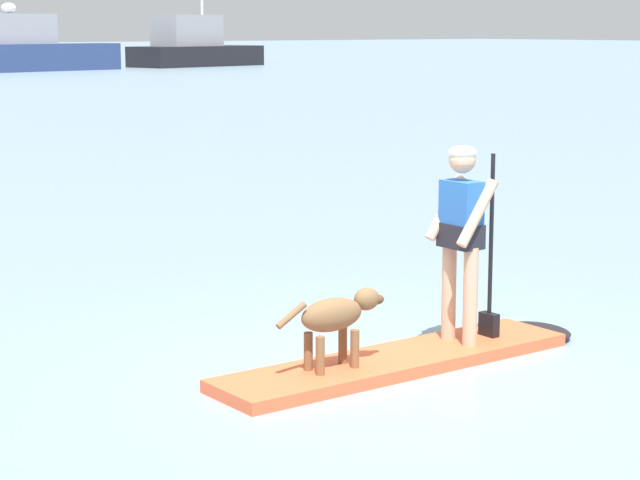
{
  "coord_description": "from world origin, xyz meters",
  "views": [
    {
      "loc": [
        -6.09,
        -7.0,
        2.69
      ],
      "look_at": [
        0.0,
        1.0,
        0.9
      ],
      "focal_mm": 66.97,
      "sensor_mm": 36.0,
      "label": 1
    }
  ],
  "objects_px": {
    "moored_boat_starboard": "(21,50)",
    "moored_boat_outer": "(194,47)",
    "person_paddler": "(462,229)",
    "dog": "(337,317)",
    "paddleboard": "(417,357)"
  },
  "relations": [
    {
      "from": "moored_boat_starboard",
      "to": "moored_boat_outer",
      "type": "xyz_separation_m",
      "value": [
        13.78,
        2.22,
        -0.01
      ]
    },
    {
      "from": "moored_boat_outer",
      "to": "person_paddler",
      "type": "bearing_deg",
      "value": -119.65
    },
    {
      "from": "person_paddler",
      "to": "moored_boat_outer",
      "type": "bearing_deg",
      "value": 60.35
    },
    {
      "from": "dog",
      "to": "moored_boat_outer",
      "type": "height_order",
      "value": "moored_boat_outer"
    },
    {
      "from": "dog",
      "to": "moored_boat_outer",
      "type": "relative_size",
      "value": 0.1
    },
    {
      "from": "person_paddler",
      "to": "dog",
      "type": "xyz_separation_m",
      "value": [
        -1.3,
        0.02,
        -0.55
      ]
    },
    {
      "from": "person_paddler",
      "to": "dog",
      "type": "distance_m",
      "value": 1.41
    },
    {
      "from": "person_paddler",
      "to": "dog",
      "type": "relative_size",
      "value": 1.62
    },
    {
      "from": "person_paddler",
      "to": "moored_boat_starboard",
      "type": "distance_m",
      "value": 67.84
    },
    {
      "from": "paddleboard",
      "to": "moored_boat_starboard",
      "type": "distance_m",
      "value": 68.02
    },
    {
      "from": "paddleboard",
      "to": "moored_boat_outer",
      "type": "height_order",
      "value": "moored_boat_outer"
    },
    {
      "from": "person_paddler",
      "to": "moored_boat_outer",
      "type": "height_order",
      "value": "moored_boat_outer"
    },
    {
      "from": "person_paddler",
      "to": "moored_boat_outer",
      "type": "distance_m",
      "value": 75.71
    },
    {
      "from": "dog",
      "to": "person_paddler",
      "type": "bearing_deg",
      "value": -0.78
    },
    {
      "from": "moored_boat_starboard",
      "to": "moored_boat_outer",
      "type": "relative_size",
      "value": 1.23
    }
  ]
}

